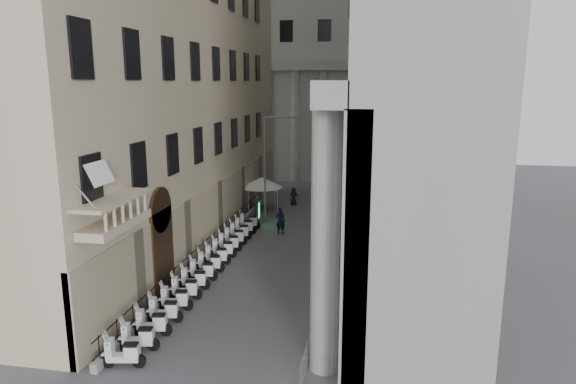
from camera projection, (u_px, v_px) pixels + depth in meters
The scene contains 33 objects.
far_building at pixel (329, 44), 57.80m from camera, with size 22.00×10.00×30.00m, color beige.
iron_fence at pixel (212, 254), 32.82m from camera, with size 0.30×28.00×1.40m, color black, non-canonical shape.
blue_awning at pixel (352, 227), 39.07m from camera, with size 1.60×3.00×3.00m, color navy, non-canonical shape.
flag at pixel (114, 361), 20.26m from camera, with size 1.00×1.40×8.20m, color #9E0C11, non-canonical shape.
scooter_0 at pixel (124, 367), 19.82m from camera, with size 0.56×1.40×1.50m, color silver, non-canonical shape.
scooter_1 at pixel (139, 351), 21.06m from camera, with size 0.56×1.40×1.50m, color silver, non-canonical shape.
scooter_2 at pixel (153, 336), 22.30m from camera, with size 0.56×1.40×1.50m, color silver, non-canonical shape.
scooter_3 at pixel (165, 322), 23.55m from camera, with size 0.56×1.40×1.50m, color silver, non-canonical shape.
scooter_4 at pixel (176, 310), 24.79m from camera, with size 0.56×1.40×1.50m, color silver, non-canonical shape.
scooter_5 at pixel (186, 299), 26.03m from camera, with size 0.56×1.40×1.50m, color silver, non-canonical shape.
scooter_6 at pixel (195, 289), 27.27m from camera, with size 0.56×1.40×1.50m, color silver, non-canonical shape.
scooter_7 at pixel (203, 280), 28.52m from camera, with size 0.56×1.40×1.50m, color silver, non-canonical shape.
scooter_8 at pixel (210, 272), 29.76m from camera, with size 0.56×1.40×1.50m, color silver, non-canonical shape.
scooter_9 at pixel (217, 264), 31.00m from camera, with size 0.56×1.40×1.50m, color silver, non-canonical shape.
scooter_10 at pixel (223, 257), 32.24m from camera, with size 0.56×1.40×1.50m, color silver, non-canonical shape.
scooter_11 at pixel (229, 251), 33.49m from camera, with size 0.56×1.40×1.50m, color silver, non-canonical shape.
scooter_12 at pixel (235, 245), 34.73m from camera, with size 0.56×1.40×1.50m, color silver, non-canonical shape.
scooter_13 at pixel (240, 239), 35.97m from camera, with size 0.56×1.40×1.50m, color silver, non-canonical shape.
scooter_14 at pixel (245, 234), 37.21m from camera, with size 0.56×1.40×1.50m, color silver, non-canonical shape.
scooter_15 at pixel (249, 229), 38.46m from camera, with size 0.56×1.40×1.50m, color silver, non-canonical shape.
barrier_0 at pixel (305, 377), 19.20m from camera, with size 0.60×2.40×1.10m, color #AAACB1, non-canonical shape.
barrier_1 at pixel (313, 344), 21.60m from camera, with size 0.60×2.40×1.10m, color #AAACB1, non-canonical shape.
barrier_2 at pixel (320, 318), 24.01m from camera, with size 0.60×2.40×1.10m, color #AAACB1, non-canonical shape.
barrier_3 at pixel (326, 296), 26.42m from camera, with size 0.60×2.40×1.10m, color #AAACB1, non-canonical shape.
barrier_4 at pixel (330, 278), 28.82m from camera, with size 0.60×2.40×1.10m, color #AAACB1, non-canonical shape.
barrier_5 at pixel (334, 263), 31.23m from camera, with size 0.60×2.40×1.10m, color #AAACB1, non-canonical shape.
barrier_6 at pixel (338, 250), 33.63m from camera, with size 0.60×2.40×1.10m, color #AAACB1, non-canonical shape.
security_tent at pixel (266, 183), 43.45m from camera, with size 3.52×3.52×2.86m.
street_lamp at pixel (269, 160), 39.42m from camera, with size 2.54×1.16×8.25m.
info_kiosk at pixel (257, 213), 39.05m from camera, with size 0.43×1.00×2.05m.
pedestrian_a at pixel (280, 221), 37.05m from camera, with size 0.71×0.47×1.96m, color black.
pedestrian_b at pixel (337, 213), 39.62m from camera, with size 0.83×0.65×1.71m, color black.
pedestrian_c at pixel (294, 196), 45.81m from camera, with size 0.77×0.50×1.58m, color black.
Camera 1 is at (6.00, -11.90, 10.80)m, focal length 32.00 mm.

